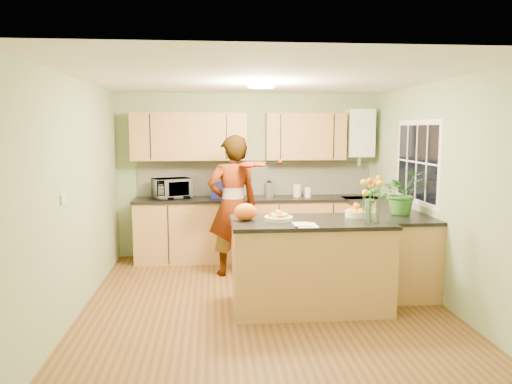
{
  "coord_description": "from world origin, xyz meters",
  "views": [
    {
      "loc": [
        -0.57,
        -5.44,
        1.96
      ],
      "look_at": [
        -0.04,
        0.5,
        1.21
      ],
      "focal_mm": 35.0,
      "sensor_mm": 36.0,
      "label": 1
    }
  ],
  "objects": [
    {
      "name": "floor",
      "position": [
        0.0,
        0.0,
        0.0
      ],
      "size": [
        4.5,
        4.5,
        0.0
      ],
      "primitive_type": "plane",
      "color": "brown",
      "rests_on": "ground"
    },
    {
      "name": "ceiling",
      "position": [
        0.0,
        0.0,
        2.5
      ],
      "size": [
        4.0,
        4.5,
        0.02
      ],
      "primitive_type": "cube",
      "color": "white",
      "rests_on": "wall_back"
    },
    {
      "name": "wall_back",
      "position": [
        0.0,
        2.25,
        1.25
      ],
      "size": [
        4.0,
        0.02,
        2.5
      ],
      "primitive_type": "cube",
      "color": "#90A979",
      "rests_on": "floor"
    },
    {
      "name": "wall_front",
      "position": [
        0.0,
        -2.25,
        1.25
      ],
      "size": [
        4.0,
        0.02,
        2.5
      ],
      "primitive_type": "cube",
      "color": "#90A979",
      "rests_on": "floor"
    },
    {
      "name": "wall_left",
      "position": [
        -2.0,
        0.0,
        1.25
      ],
      "size": [
        0.02,
        4.5,
        2.5
      ],
      "primitive_type": "cube",
      "color": "#90A979",
      "rests_on": "floor"
    },
    {
      "name": "wall_right",
      "position": [
        2.0,
        0.0,
        1.25
      ],
      "size": [
        0.02,
        4.5,
        2.5
      ],
      "primitive_type": "cube",
      "color": "#90A979",
      "rests_on": "floor"
    },
    {
      "name": "back_counter",
      "position": [
        0.1,
        1.95,
        0.47
      ],
      "size": [
        3.64,
        0.62,
        0.94
      ],
      "color": "#C1834D",
      "rests_on": "floor"
    },
    {
      "name": "right_counter",
      "position": [
        1.7,
        0.85,
        0.47
      ],
      "size": [
        0.62,
        2.24,
        0.94
      ],
      "color": "#C1834D",
      "rests_on": "floor"
    },
    {
      "name": "splashback",
      "position": [
        0.1,
        2.23,
        1.2
      ],
      "size": [
        3.6,
        0.02,
        0.52
      ],
      "primitive_type": "cube",
      "color": "silver",
      "rests_on": "back_counter"
    },
    {
      "name": "upper_cabinets",
      "position": [
        -0.18,
        2.08,
        1.85
      ],
      "size": [
        3.2,
        0.34,
        0.7
      ],
      "color": "#C1834D",
      "rests_on": "wall_back"
    },
    {
      "name": "boiler",
      "position": [
        1.7,
        2.09,
        1.9
      ],
      "size": [
        0.4,
        0.3,
        0.86
      ],
      "color": "white",
      "rests_on": "wall_back"
    },
    {
      "name": "window_right",
      "position": [
        1.99,
        0.6,
        1.55
      ],
      "size": [
        0.01,
        1.3,
        1.05
      ],
      "color": "white",
      "rests_on": "wall_right"
    },
    {
      "name": "light_switch",
      "position": [
        -1.99,
        -0.6,
        1.3
      ],
      "size": [
        0.02,
        0.09,
        0.09
      ],
      "primitive_type": "cube",
      "color": "white",
      "rests_on": "wall_left"
    },
    {
      "name": "ceiling_lamp",
      "position": [
        0.0,
        0.3,
        2.46
      ],
      "size": [
        0.3,
        0.3,
        0.07
      ],
      "color": "#FFEABF",
      "rests_on": "ceiling"
    },
    {
      "name": "peninsula_island",
      "position": [
        0.49,
        -0.2,
        0.49
      ],
      "size": [
        1.71,
        0.88,
        0.98
      ],
      "color": "#C1834D",
      "rests_on": "floor"
    },
    {
      "name": "fruit_dish",
      "position": [
        0.14,
        -0.2,
        1.03
      ],
      "size": [
        0.31,
        0.31,
        0.11
      ],
      "color": "#FBEEC8",
      "rests_on": "peninsula_island"
    },
    {
      "name": "orange_bowl",
      "position": [
        1.04,
        -0.05,
        1.04
      ],
      "size": [
        0.25,
        0.25,
        0.15
      ],
      "color": "#FBEEC8",
      "rests_on": "peninsula_island"
    },
    {
      "name": "flower_vase",
      "position": [
        1.09,
        -0.38,
        1.33
      ],
      "size": [
        0.29,
        0.29,
        0.53
      ],
      "rotation": [
        0.0,
        0.0,
        0.22
      ],
      "color": "silver",
      "rests_on": "peninsula_island"
    },
    {
      "name": "orange_bag",
      "position": [
        -0.21,
        -0.15,
        1.08
      ],
      "size": [
        0.3,
        0.28,
        0.19
      ],
      "primitive_type": "ellipsoid",
      "rotation": [
        0.0,
        0.0,
        0.31
      ],
      "color": "orange",
      "rests_on": "peninsula_island"
    },
    {
      "name": "papers",
      "position": [
        0.39,
        -0.5,
        0.99
      ],
      "size": [
        0.21,
        0.28,
        0.01
      ],
      "primitive_type": "cube",
      "color": "silver",
      "rests_on": "peninsula_island"
    },
    {
      "name": "violinist",
      "position": [
        -0.29,
        1.16,
        0.94
      ],
      "size": [
        0.77,
        0.6,
        1.88
      ],
      "primitive_type": "imported",
      "rotation": [
        0.0,
        0.0,
        3.38
      ],
      "color": "tan",
      "rests_on": "floor"
    },
    {
      "name": "violin",
      "position": [
        -0.09,
        0.94,
        1.51
      ],
      "size": [
        0.66,
        0.57,
        0.17
      ],
      "primitive_type": null,
      "rotation": [
        0.17,
        0.0,
        -0.61
      ],
      "color": "#561405",
      "rests_on": "violinist"
    },
    {
      "name": "microwave",
      "position": [
        -1.16,
        1.98,
        1.09
      ],
      "size": [
        0.63,
        0.53,
        0.3
      ],
      "primitive_type": "imported",
      "rotation": [
        0.0,
        0.0,
        0.37
      ],
      "color": "white",
      "rests_on": "back_counter"
    },
    {
      "name": "blue_box",
      "position": [
        -0.43,
        1.97,
        1.06
      ],
      "size": [
        0.32,
        0.25,
        0.24
      ],
      "primitive_type": "cube",
      "rotation": [
        0.0,
        0.0,
        -0.11
      ],
      "color": "navy",
      "rests_on": "back_counter"
    },
    {
      "name": "kettle",
      "position": [
        0.29,
        1.97,
        1.06
      ],
      "size": [
        0.16,
        0.16,
        0.3
      ],
      "rotation": [
        0.0,
        0.0,
        -0.25
      ],
      "color": "silver",
      "rests_on": "back_counter"
    },
    {
      "name": "jar_cream",
      "position": [
        0.72,
        2.0,
        1.03
      ],
      "size": [
        0.15,
        0.15,
        0.19
      ],
      "primitive_type": "cylinder",
      "rotation": [
        0.0,
        0.0,
        -0.27
      ],
      "color": "#FBEEC8",
      "rests_on": "back_counter"
    },
    {
      "name": "jar_white",
      "position": [
        0.87,
        1.9,
        1.02
      ],
      "size": [
        0.12,
        0.12,
        0.15
      ],
      "primitive_type": "cylinder",
      "rotation": [
        0.0,
        0.0,
        0.32
      ],
      "color": "white",
      "rests_on": "back_counter"
    },
    {
      "name": "potted_plant",
      "position": [
        1.7,
        0.31,
        1.21
      ],
      "size": [
        0.57,
        0.52,
        0.54
      ],
      "primitive_type": "imported",
      "rotation": [
        0.0,
        0.0,
        0.25
      ],
      "color": "#2F6F25",
      "rests_on": "right_counter"
    }
  ]
}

